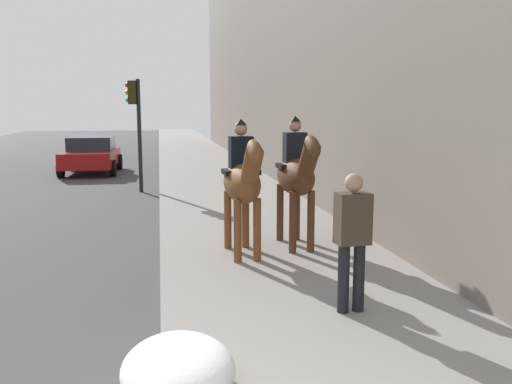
% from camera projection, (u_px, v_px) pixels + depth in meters
% --- Properties ---
extents(mounted_horse_near, '(2.15, 0.63, 2.29)m').
position_uv_depth(mounted_horse_near, '(243.00, 181.00, 8.85)').
color(mounted_horse_near, brown).
rests_on(mounted_horse_near, sidewalk_slab).
extents(mounted_horse_far, '(2.15, 0.61, 2.32)m').
position_uv_depth(mounted_horse_far, '(297.00, 175.00, 9.40)').
color(mounted_horse_far, '#4C2B16').
rests_on(mounted_horse_far, sidewalk_slab).
extents(pedestrian_greeting, '(0.29, 0.42, 1.70)m').
position_uv_depth(pedestrian_greeting, '(352.00, 233.00, 6.41)').
color(pedestrian_greeting, black).
rests_on(pedestrian_greeting, sidewalk_slab).
extents(car_near_lane, '(3.96, 2.20, 1.44)m').
position_uv_depth(car_near_lane, '(91.00, 154.00, 21.33)').
color(car_near_lane, maroon).
rests_on(car_near_lane, ground).
extents(traffic_light_near_curb, '(0.20, 0.44, 3.43)m').
position_uv_depth(traffic_light_near_curb, '(136.00, 116.00, 16.23)').
color(traffic_light_near_curb, black).
rests_on(traffic_light_near_curb, ground).
extents(snow_pile_near, '(1.29, 0.99, 0.44)m').
position_uv_depth(snow_pile_near, '(178.00, 369.00, 4.65)').
color(snow_pile_near, white).
rests_on(snow_pile_near, sidewalk_slab).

